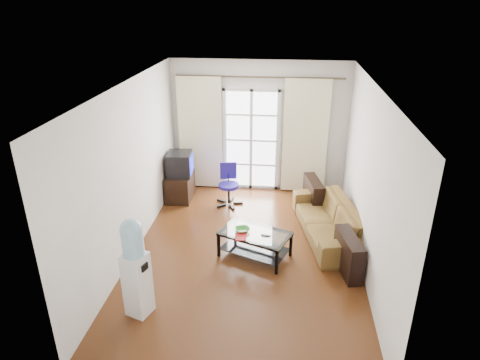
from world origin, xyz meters
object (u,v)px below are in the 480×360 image
(water_cooler, at_px, (135,266))
(crt_tv, at_px, (179,164))
(coffee_table, at_px, (255,241))
(tv_stand, at_px, (180,186))
(sofa, at_px, (328,220))
(task_chair, at_px, (229,193))

(water_cooler, bearing_deg, crt_tv, 114.62)
(coffee_table, height_order, water_cooler, water_cooler)
(tv_stand, relative_size, crt_tv, 1.32)
(sofa, xyz_separation_m, crt_tv, (-2.88, 1.15, 0.46))
(tv_stand, xyz_separation_m, crt_tv, (0.00, -0.00, 0.50))
(sofa, height_order, task_chair, task_chair)
(sofa, xyz_separation_m, coffee_table, (-1.20, -0.78, -0.02))
(sofa, bearing_deg, tv_stand, -123.71)
(crt_tv, distance_m, water_cooler, 3.41)
(water_cooler, bearing_deg, coffee_table, 66.39)
(coffee_table, distance_m, water_cooler, 2.08)
(crt_tv, height_order, water_cooler, water_cooler)
(tv_stand, distance_m, task_chair, 1.03)
(sofa, relative_size, water_cooler, 1.57)
(coffee_table, xyz_separation_m, task_chair, (-0.66, 1.79, -0.04))
(task_chair, bearing_deg, crt_tv, 163.45)
(sofa, xyz_separation_m, water_cooler, (-2.60, -2.25, 0.43))
(tv_stand, relative_size, water_cooler, 0.52)
(coffee_table, distance_m, tv_stand, 2.56)
(sofa, height_order, tv_stand, sofa)
(task_chair, relative_size, water_cooler, 0.59)
(sofa, distance_m, crt_tv, 3.14)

